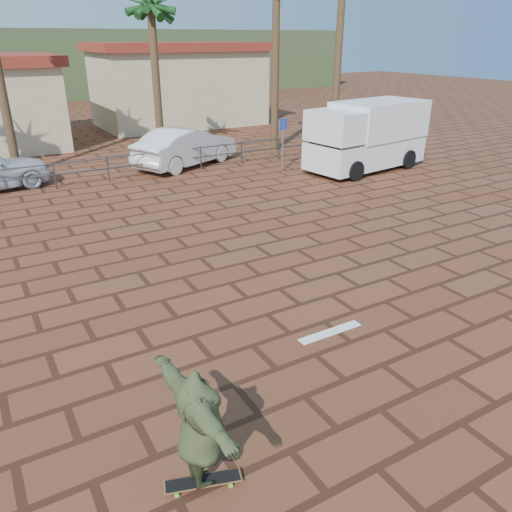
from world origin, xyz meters
The scene contains 11 objects.
ground centered at (0.00, 0.00, 0.00)m, with size 120.00×120.00×0.00m, color brown.
paint_stripe centered at (0.70, -1.20, 0.00)m, with size 1.40×0.22×0.01m, color white.
guardrail centered at (0.00, 12.00, 0.68)m, with size 24.06×0.06×1.00m.
palm_center centered at (3.50, 15.50, 6.36)m, with size 2.40×2.40×7.75m.
building_east centered at (8.00, 24.00, 2.54)m, with size 10.60×6.60×5.00m.
hill_front centered at (0.00, 50.00, 3.00)m, with size 70.00×18.00×6.00m, color #384C28.
longboard centered at (-2.96, -3.26, 0.08)m, with size 1.00×0.50×0.10m.
skateboarder centered at (-2.96, -3.26, 0.95)m, with size 2.09×0.57×1.70m, color #353E21.
campervan centered at (10.21, 8.52, 1.48)m, with size 5.67×2.99×2.81m.
car_white centered at (3.75, 13.00, 0.84)m, with size 1.77×5.08×1.67m, color silver.
street_sign centered at (6.88, 10.00, 1.53)m, with size 0.43×0.18×2.19m.
Camera 1 is at (-4.73, -7.62, 5.26)m, focal length 35.00 mm.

